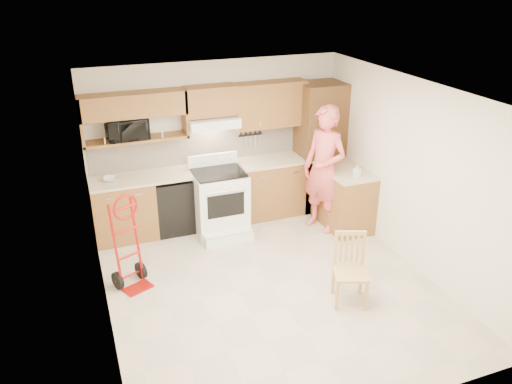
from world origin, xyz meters
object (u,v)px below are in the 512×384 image
person (324,170)px  range (220,198)px  microwave (127,128)px  dining_chair (351,271)px  hand_truck (130,247)px

person → range: bearing=-130.9°
microwave → dining_chair: bearing=-56.8°
range → microwave: bearing=158.4°
range → hand_truck: 1.80m
range → dining_chair: size_ratio=1.30×
microwave → hand_truck: bearing=-104.8°
person → dining_chair: (-0.58, -1.85, -0.54)m
microwave → person: bearing=-23.0°
dining_chair → range: bearing=132.6°
dining_chair → microwave: bearing=148.3°
microwave → hand_truck: size_ratio=0.49×
microwave → dining_chair: size_ratio=0.65×
range → person: size_ratio=0.59×
hand_truck → dining_chair: size_ratio=1.31×
hand_truck → dining_chair: bearing=-51.0°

